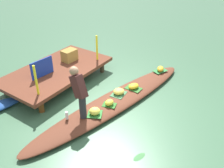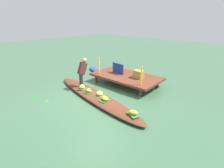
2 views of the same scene
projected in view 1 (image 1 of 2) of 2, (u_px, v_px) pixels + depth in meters
canal_water at (115, 105)px, 6.48m from camera, size 40.00×40.00×0.00m
dock_platform at (57, 71)px, 7.28m from camera, size 3.20×1.80×0.44m
vendor_boat at (115, 102)px, 6.44m from camera, size 5.51×1.83×0.18m
leaf_mat_0 at (95, 114)px, 5.84m from camera, size 0.45×0.45×0.01m
banana_bunch_0 at (95, 111)px, 5.79m from camera, size 0.35×0.35×0.17m
leaf_mat_1 at (133, 88)px, 6.81m from camera, size 0.29×0.43×0.01m
banana_bunch_1 at (134, 86)px, 6.78m from camera, size 0.37×0.32×0.14m
leaf_mat_2 at (109, 105)px, 6.15m from camera, size 0.33×0.39×0.01m
banana_bunch_2 at (109, 102)px, 6.11m from camera, size 0.25×0.20×0.15m
leaf_mat_3 at (160, 71)px, 7.69m from camera, size 0.49×0.40×0.01m
banana_bunch_3 at (160, 69)px, 7.65m from camera, size 0.35×0.29×0.14m
leaf_mat_4 at (119, 94)px, 6.57m from camera, size 0.44×0.37×0.01m
banana_bunch_4 at (119, 91)px, 6.53m from camera, size 0.39×0.38×0.16m
vendor_person at (79, 90)px, 5.45m from camera, size 0.26×0.47×1.23m
water_bottle at (67, 115)px, 5.64m from camera, size 0.07×0.07×0.20m
market_banner at (42, 68)px, 6.77m from camera, size 0.71×0.10×0.50m
railing_post_west at (36, 80)px, 5.91m from camera, size 0.06×0.06×0.79m
railing_post_east at (97, 48)px, 7.61m from camera, size 0.06×0.06×0.79m
produce_crate at (69, 55)px, 7.65m from camera, size 0.46×0.35×0.35m
drifting_plant_0 at (139, 157)px, 4.95m from camera, size 0.33×0.21×0.01m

